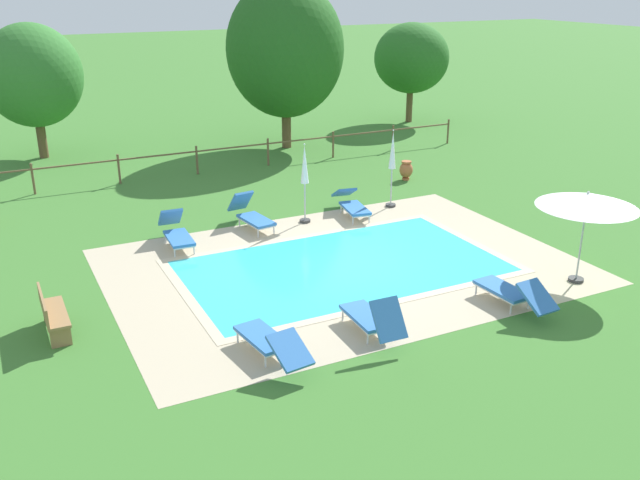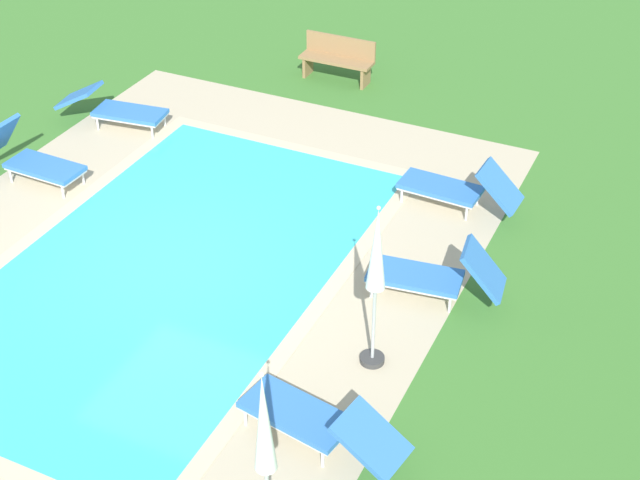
# 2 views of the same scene
# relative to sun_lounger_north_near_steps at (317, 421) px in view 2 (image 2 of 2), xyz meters

# --- Properties ---
(ground_plane) EXTENTS (160.00, 160.00, 0.00)m
(ground_plane) POSITION_rel_sun_lounger_north_near_steps_xyz_m (-2.14, -3.39, -0.36)
(ground_plane) COLOR #3D752D
(pool_deck_paving) EXTENTS (11.37, 8.06, 0.01)m
(pool_deck_paving) POSITION_rel_sun_lounger_north_near_steps_xyz_m (-2.14, -3.39, -0.35)
(pool_deck_paving) COLOR #BCAD8E
(pool_deck_paving) RESTS_ON ground
(swimming_pool_water) EXTENTS (7.75, 4.44, 0.01)m
(swimming_pool_water) POSITION_rel_sun_lounger_north_near_steps_xyz_m (-2.14, -3.39, -0.35)
(swimming_pool_water) COLOR #38C6D1
(swimming_pool_water) RESTS_ON ground
(pool_coping_rim) EXTENTS (8.23, 4.92, 0.01)m
(pool_coping_rim) POSITION_rel_sun_lounger_north_near_steps_xyz_m (-2.14, -3.39, -0.35)
(pool_coping_rim) COLOR beige
(pool_coping_rim) RESTS_ON ground
(sun_lounger_north_near_steps) EXTENTS (0.94, 2.13, 0.74)m
(sun_lounger_north_near_steps) POSITION_rel_sun_lounger_north_near_steps_xyz_m (0.00, 0.00, 0.00)
(sun_lounger_north_near_steps) COLOR #3370BC
(sun_lounger_north_near_steps) RESTS_ON ground
(sun_lounger_north_mid) EXTENTS (0.65, 1.84, 1.02)m
(sun_lounger_north_mid) POSITION_rel_sun_lounger_north_near_steps_xyz_m (-3.29, -6.81, 0.04)
(sun_lounger_north_mid) COLOR #3370BC
(sun_lounger_north_mid) RESTS_ON ground
(sun_lounger_north_far) EXTENTS (0.84, 1.94, 0.97)m
(sun_lounger_north_far) POSITION_rel_sun_lounger_north_near_steps_xyz_m (-3.13, 0.30, 0.04)
(sun_lounger_north_far) COLOR #3370BC
(sun_lounger_north_far) RESTS_ON ground
(sun_lounger_south_mid) EXTENTS (0.87, 2.12, 0.74)m
(sun_lounger_south_mid) POSITION_rel_sun_lounger_north_near_steps_xyz_m (-5.47, -6.70, -0.00)
(sun_lounger_south_mid) COLOR #3370BC
(sun_lounger_south_mid) RESTS_ON ground
(sun_lounger_south_far) EXTENTS (0.69, 1.97, 0.91)m
(sun_lounger_south_far) POSITION_rel_sun_lounger_north_near_steps_xyz_m (-5.46, -0.14, 0.03)
(sun_lounger_south_far) COLOR #3370BC
(sun_lounger_south_far) RESTS_ON ground
(patio_umbrella_closed_row_west) EXTENTS (0.32, 0.32, 2.46)m
(patio_umbrella_closed_row_west) POSITION_rel_sun_lounger_north_near_steps_xyz_m (1.51, 0.18, 1.22)
(patio_umbrella_closed_row_west) COLOR #383838
(patio_umbrella_closed_row_west) RESTS_ON ground
(patio_umbrella_closed_row_mid_west) EXTENTS (0.32, 0.32, 2.37)m
(patio_umbrella_closed_row_mid_west) POSITION_rel_sun_lounger_north_near_steps_xyz_m (-1.55, 0.04, 1.19)
(patio_umbrella_closed_row_mid_west) COLOR #383838
(patio_umbrella_closed_row_mid_west) RESTS_ON ground
(wooden_bench_lawn_side) EXTENTS (0.45, 1.50, 0.87)m
(wooden_bench_lawn_side) POSITION_rel_sun_lounger_north_near_steps_xyz_m (-9.05, -3.83, 0.11)
(wooden_bench_lawn_side) COLOR #937047
(wooden_bench_lawn_side) RESTS_ON ground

